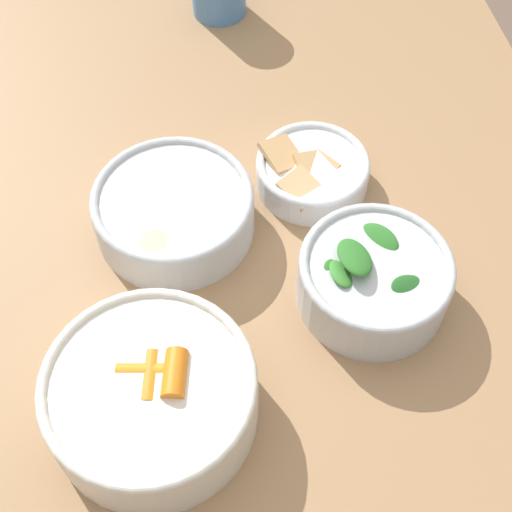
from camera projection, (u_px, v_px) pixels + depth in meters
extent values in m
plane|color=brown|center=(250.00, 463.00, 1.39)|extent=(10.00, 10.00, 0.00)
cube|color=#99724C|center=(246.00, 238.00, 0.78)|extent=(1.16, 0.79, 0.03)
cube|color=olive|center=(375.00, 122.00, 1.42)|extent=(0.06, 0.06, 0.72)
cube|color=olive|center=(34.00, 161.00, 1.35)|extent=(0.06, 0.06, 0.72)
cylinder|color=silver|center=(152.00, 398.00, 0.63)|extent=(0.19, 0.19, 0.06)
torus|color=silver|center=(147.00, 383.00, 0.60)|extent=(0.19, 0.19, 0.01)
cylinder|color=orange|center=(151.00, 379.00, 0.61)|extent=(0.05, 0.03, 0.02)
cylinder|color=orange|center=(171.00, 360.00, 0.63)|extent=(0.05, 0.02, 0.02)
cylinder|color=orange|center=(149.00, 373.00, 0.62)|extent=(0.03, 0.06, 0.02)
cylinder|color=orange|center=(175.00, 374.00, 0.60)|extent=(0.05, 0.03, 0.02)
cylinder|color=silver|center=(373.00, 281.00, 0.70)|extent=(0.15, 0.15, 0.06)
torus|color=silver|center=(377.00, 265.00, 0.68)|extent=(0.15, 0.15, 0.01)
ellipsoid|color=#235B23|center=(413.00, 289.00, 0.67)|extent=(0.04, 0.05, 0.03)
ellipsoid|color=#2D7028|center=(337.00, 278.00, 0.68)|extent=(0.05, 0.04, 0.03)
ellipsoid|color=#2D7028|center=(355.00, 257.00, 0.67)|extent=(0.06, 0.04, 0.03)
ellipsoid|color=#2D7028|center=(379.00, 240.00, 0.70)|extent=(0.05, 0.05, 0.02)
ellipsoid|color=#3D8433|center=(341.00, 273.00, 0.67)|extent=(0.04, 0.03, 0.02)
ellipsoid|color=#3D8433|center=(394.00, 240.00, 0.71)|extent=(0.03, 0.04, 0.03)
cylinder|color=silver|center=(174.00, 212.00, 0.75)|extent=(0.17, 0.17, 0.05)
torus|color=silver|center=(172.00, 197.00, 0.73)|extent=(0.17, 0.17, 0.01)
cylinder|color=#9E6B4C|center=(175.00, 217.00, 0.76)|extent=(0.15, 0.15, 0.03)
ellipsoid|color=#8E5B3D|center=(215.00, 184.00, 0.76)|extent=(0.01, 0.01, 0.01)
ellipsoid|color=#A36B4C|center=(230.00, 235.00, 0.72)|extent=(0.01, 0.01, 0.01)
ellipsoid|color=#AD7551|center=(162.00, 161.00, 0.78)|extent=(0.01, 0.01, 0.01)
ellipsoid|color=#A36B4C|center=(232.00, 195.00, 0.75)|extent=(0.01, 0.01, 0.01)
ellipsoid|color=#AD7551|center=(146.00, 181.00, 0.76)|extent=(0.01, 0.01, 0.01)
ellipsoid|color=#AD7551|center=(141.00, 182.00, 0.76)|extent=(0.01, 0.01, 0.01)
ellipsoid|color=#A36B4C|center=(119.00, 233.00, 0.72)|extent=(0.01, 0.01, 0.01)
ellipsoid|color=#8E5B3D|center=(215.00, 192.00, 0.75)|extent=(0.01, 0.01, 0.01)
ellipsoid|color=#AD7551|center=(132.00, 219.00, 0.73)|extent=(0.01, 0.01, 0.01)
ellipsoid|color=#8E5B3D|center=(149.00, 178.00, 0.76)|extent=(0.01, 0.01, 0.01)
ellipsoid|color=#A36B4C|center=(146.00, 248.00, 0.71)|extent=(0.01, 0.01, 0.01)
ellipsoid|color=#A36B4C|center=(166.00, 246.00, 0.71)|extent=(0.01, 0.01, 0.01)
ellipsoid|color=#8E5B3D|center=(221.00, 181.00, 0.76)|extent=(0.01, 0.01, 0.01)
cylinder|color=tan|center=(160.00, 253.00, 0.71)|extent=(0.03, 0.03, 0.01)
cylinder|color=beige|center=(151.00, 206.00, 0.74)|extent=(0.02, 0.02, 0.01)
cylinder|color=#E0A88E|center=(155.00, 243.00, 0.71)|extent=(0.03, 0.03, 0.01)
cylinder|color=silver|center=(312.00, 173.00, 0.80)|extent=(0.13, 0.13, 0.03)
torus|color=silver|center=(313.00, 163.00, 0.78)|extent=(0.13, 0.13, 0.01)
cube|color=tan|center=(312.00, 168.00, 0.79)|extent=(0.08, 0.08, 0.02)
cube|color=tan|center=(313.00, 170.00, 0.79)|extent=(0.06, 0.06, 0.02)
cube|color=tan|center=(314.00, 166.00, 0.79)|extent=(0.05, 0.05, 0.02)
cube|color=tan|center=(301.00, 188.00, 0.76)|extent=(0.06, 0.05, 0.02)
cube|color=tan|center=(282.00, 154.00, 0.79)|extent=(0.06, 0.05, 0.02)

